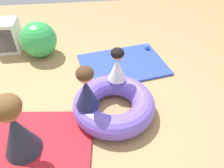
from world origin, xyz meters
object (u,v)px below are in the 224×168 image
Objects in this scene: child_in_white at (117,65)px; storage_cube at (7,36)px; child_in_navy at (86,88)px; exercise_ball_large at (39,40)px; play_ball_teal at (98,81)px; inflatable_cushion at (114,104)px; play_ball_blue at (147,47)px; adult_seated at (15,127)px.

child_in_white reaches higher than storage_cube.
child_in_navy is 0.89× the size of exercise_ball_large.
child_in_navy is at bearing 94.86° from child_in_white.
play_ball_teal is 1.37m from exercise_ball_large.
play_ball_teal is at bearing 105.98° from inflatable_cushion.
play_ball_blue is (1.14, 1.56, -0.48)m from child_in_navy.
child_in_white reaches higher than play_ball_teal.
inflatable_cushion is 0.52m from child_in_white.
play_ball_blue is (1.89, 1.92, -0.35)m from adult_seated.
inflatable_cushion is 1.94× the size of child_in_navy.
child_in_white is 5.39× the size of play_ball_blue.
storage_cube is at bearing 133.57° from inflatable_cushion.
child_in_white is 0.61m from child_in_navy.
inflatable_cushion is at bearing 158.18° from adult_seated.
play_ball_blue is at bearing -179.76° from adult_seated.
child_in_white is (0.09, 0.34, 0.38)m from inflatable_cushion.
child_in_navy reaches higher than storage_cube.
play_ball_teal is at bearing 139.88° from child_in_navy.
storage_cube is (-1.81, 1.47, -0.26)m from child_in_white.
child_in_navy is at bearing 160.46° from adult_seated.
exercise_ball_large is at bearing 134.23° from play_ball_teal.
play_ball_teal is (0.91, 1.06, -0.35)m from adult_seated.
child_in_white is 1.42m from adult_seated.
play_ball_blue is 0.16× the size of storage_cube.
inflatable_cushion is 1.91× the size of storage_cube.
play_ball_blue is at bearing 116.62° from child_in_navy.
adult_seated is at bearing 82.67° from child_in_white.
child_in_white is at bearing 75.69° from inflatable_cushion.
storage_cube is at bearing -171.22° from child_in_navy.
inflatable_cushion reaches higher than play_ball_blue.
storage_cube is at bearing 141.96° from play_ball_teal.
exercise_ball_large reaches higher than storage_cube.
child_in_navy reaches higher than child_in_white.
child_in_white reaches higher than inflatable_cushion.
storage_cube is (-1.39, 1.92, -0.29)m from child_in_navy.
child_in_white is at bearing -39.11° from storage_cube.
exercise_ball_large is (-1.20, 1.22, -0.23)m from child_in_white.
child_in_navy is 7.26× the size of play_ball_teal.
play_ball_teal is 0.14× the size of storage_cube.
play_ball_teal is at bearing -138.92° from play_ball_blue.
child_in_white is 0.87× the size of child_in_navy.
adult_seated is at bearing -91.47° from child_in_navy.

